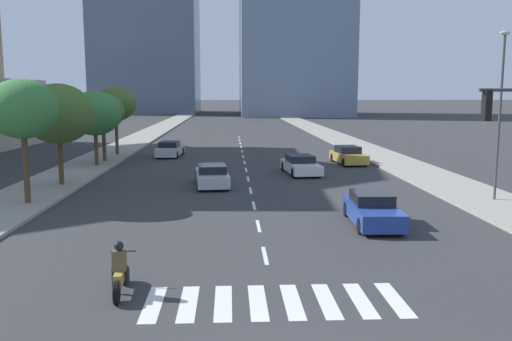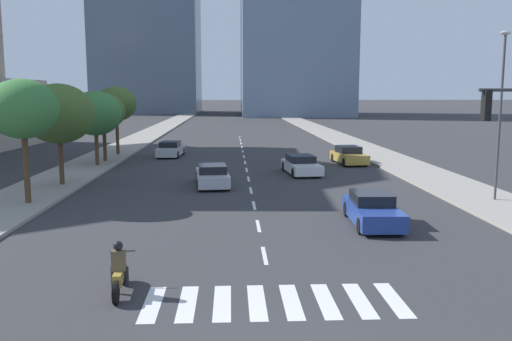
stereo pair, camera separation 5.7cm
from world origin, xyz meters
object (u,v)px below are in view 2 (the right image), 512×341
Objects in this scene: sedan_silver_3 at (212,176)px; street_tree_third at (95,113)px; street_tree_nearest at (23,109)px; street_tree_second at (59,114)px; motorcycle_trailing at (120,273)px; street_tree_fifth at (116,104)px; street_lamp_east at (501,104)px; sedan_silver_2 at (171,149)px; sedan_white_1 at (301,165)px; sedan_gold_4 at (349,156)px; street_tree_fourth at (103,112)px; sedan_blue_0 at (372,210)px.

sedan_silver_3 is 12.53m from street_tree_third.
street_tree_nearest reaches higher than street_tree_second.
motorcycle_trailing is 33.34m from street_tree_fifth.
sedan_silver_2 is at bearing 132.16° from street_lamp_east.
sedan_silver_3 is (-5.81, -4.46, 0.01)m from sedan_white_1.
street_lamp_east reaches higher than sedan_silver_3.
street_tree_fifth reaches higher than sedan_gold_4.
street_tree_second is (-4.65, -14.56, 3.60)m from sedan_silver_2.
sedan_gold_4 is 19.17m from street_tree_fourth.
sedan_silver_3 is at bearing 30.32° from street_tree_nearest.
street_tree_fifth is (-15.59, 25.14, 3.84)m from sedan_blue_0.
street_lamp_east is 1.41× the size of street_tree_second.
sedan_silver_2 is at bearing 39.41° from street_tree_fourth.
street_tree_fourth is at bearing 90.00° from street_tree_nearest.
street_tree_third is (-22.86, 13.80, -0.92)m from street_lamp_east.
sedan_gold_4 is 0.85× the size of street_tree_fourth.
street_tree_second is 1.00× the size of street_tree_fifth.
sedan_gold_4 is (10.13, 9.36, 0.03)m from sedan_silver_3.
street_tree_third is (-6.75, 25.19, 3.33)m from motorcycle_trailing.
street_tree_second reaches higher than street_tree_third.
sedan_silver_2 is 15.71m from street_tree_second.
sedan_silver_3 is at bearing -51.44° from street_tree_fourth.
sedan_white_1 is 15.55m from street_tree_second.
sedan_silver_3 is (1.93, 16.79, 0.01)m from motorcycle_trailing.
sedan_blue_0 is 25.90m from street_tree_fourth.
street_tree_second is (-18.81, -9.21, 3.59)m from sedan_gold_4.
street_tree_third is at bearing 40.92° from sedan_silver_3.
street_tree_third is at bearing 11.76° from motorcycle_trailing.
street_tree_third reaches higher than sedan_white_1.
street_lamp_east is 1.38× the size of street_tree_nearest.
street_lamp_east is at bearing 34.35° from sedan_white_1.
motorcycle_trailing is 28.70m from street_tree_fourth.
street_tree_nearest is (-15.59, 4.44, 4.01)m from sedan_blue_0.
sedan_silver_2 is at bearing -153.42° from sedan_blue_0.
street_tree_fifth is (-22.86, 21.02, -0.39)m from street_lamp_east.
street_tree_fourth is at bearing 90.00° from street_tree_third.
street_tree_second is (-8.68, 0.15, 3.62)m from sedan_silver_3.
street_tree_second is (-0.00, 5.23, -0.41)m from street_tree_nearest.
sedan_silver_3 is 10.84m from street_tree_nearest.
sedan_blue_0 is 1.00× the size of sedan_silver_2.
street_tree_third is (0.00, 8.25, -0.29)m from street_tree_second.
street_tree_fourth reaches higher than sedan_silver_2.
street_tree_nearest is at bearing 115.29° from sedan_silver_3.
street_tree_third is 7.25m from street_tree_fifth.
street_tree_fourth is at bearing 144.52° from street_lamp_east.
street_tree_fourth is at bearing -90.00° from street_tree_fifth.
sedan_white_1 is 0.81× the size of street_tree_nearest.
street_tree_fifth reaches higher than sedan_white_1.
street_tree_second is at bearing -90.00° from street_tree_third.
street_tree_second is at bearing -119.52° from sedan_blue_0.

